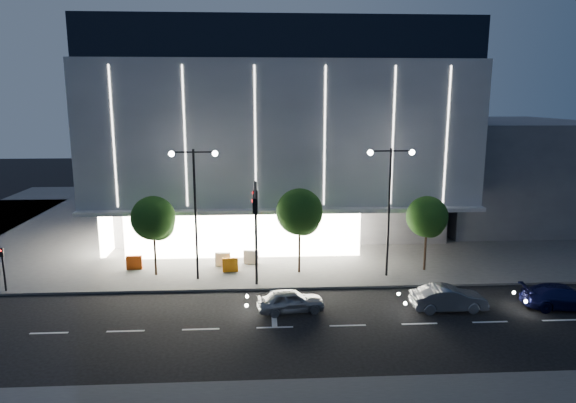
% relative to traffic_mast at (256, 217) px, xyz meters
% --- Properties ---
extents(ground, '(160.00, 160.00, 0.00)m').
position_rel_traffic_mast_xyz_m(ground, '(-1.00, -3.34, -5.03)').
color(ground, black).
rests_on(ground, ground).
extents(sidewalk_museum, '(70.00, 40.00, 0.15)m').
position_rel_traffic_mast_xyz_m(sidewalk_museum, '(4.00, 20.66, -4.95)').
color(sidewalk_museum, '#474747').
rests_on(sidewalk_museum, ground).
extents(museum, '(30.00, 25.80, 18.00)m').
position_rel_traffic_mast_xyz_m(museum, '(1.98, 18.97, 4.25)').
color(museum, '#4C4C51').
rests_on(museum, ground).
extents(annex_building, '(16.00, 20.00, 10.00)m').
position_rel_traffic_mast_xyz_m(annex_building, '(25.00, 20.66, -0.03)').
color(annex_building, '#4C4C51').
rests_on(annex_building, ground).
extents(traffic_mast, '(0.33, 5.89, 7.07)m').
position_rel_traffic_mast_xyz_m(traffic_mast, '(0.00, 0.00, 0.00)').
color(traffic_mast, black).
rests_on(traffic_mast, ground).
extents(street_lamp_west, '(3.16, 0.36, 9.00)m').
position_rel_traffic_mast_xyz_m(street_lamp_west, '(-4.00, 2.66, 0.93)').
color(street_lamp_west, black).
rests_on(street_lamp_west, ground).
extents(street_lamp_east, '(3.16, 0.36, 9.00)m').
position_rel_traffic_mast_xyz_m(street_lamp_east, '(9.00, 2.66, 0.93)').
color(street_lamp_east, black).
rests_on(street_lamp_east, ground).
extents(ped_signal_far, '(0.22, 0.24, 3.00)m').
position_rel_traffic_mast_xyz_m(ped_signal_far, '(-16.00, 1.16, -3.14)').
color(ped_signal_far, black).
rests_on(ped_signal_far, ground).
extents(tree_left, '(3.02, 3.02, 5.72)m').
position_rel_traffic_mast_xyz_m(tree_left, '(-6.97, 3.68, -0.99)').
color(tree_left, black).
rests_on(tree_left, ground).
extents(tree_mid, '(3.25, 3.25, 6.15)m').
position_rel_traffic_mast_xyz_m(tree_mid, '(3.03, 3.68, -0.69)').
color(tree_mid, black).
rests_on(tree_mid, ground).
extents(tree_right, '(2.91, 2.91, 5.51)m').
position_rel_traffic_mast_xyz_m(tree_right, '(12.03, 3.68, -1.14)').
color(tree_right, black).
rests_on(tree_right, ground).
extents(car_lead, '(4.09, 2.08, 1.33)m').
position_rel_traffic_mast_xyz_m(car_lead, '(2.00, -2.77, -4.36)').
color(car_lead, '#9A9DA1').
rests_on(car_lead, ground).
extents(car_second, '(4.41, 1.61, 1.44)m').
position_rel_traffic_mast_xyz_m(car_second, '(11.24, -3.07, -4.31)').
color(car_second, gray).
rests_on(car_second, ground).
extents(car_third, '(4.98, 2.44, 1.39)m').
position_rel_traffic_mast_xyz_m(car_third, '(18.17, -3.16, -4.33)').
color(car_third, '#121446').
rests_on(car_third, ground).
extents(barrier_a, '(1.12, 0.33, 1.00)m').
position_rel_traffic_mast_xyz_m(barrier_a, '(-8.78, 4.94, -4.38)').
color(barrier_a, '#CF3F0B').
rests_on(barrier_a, sidewalk_museum).
extents(barrier_b, '(1.12, 0.33, 1.00)m').
position_rel_traffic_mast_xyz_m(barrier_b, '(-2.49, 5.35, -4.38)').
color(barrier_b, silver).
rests_on(barrier_b, sidewalk_museum).
extents(barrier_c, '(1.11, 0.31, 1.00)m').
position_rel_traffic_mast_xyz_m(barrier_c, '(-1.87, 4.03, -4.38)').
color(barrier_c, orange).
rests_on(barrier_c, sidewalk_museum).
extents(barrier_d, '(1.13, 0.47, 1.00)m').
position_rel_traffic_mast_xyz_m(barrier_d, '(-0.42, 5.77, -4.38)').
color(barrier_d, silver).
rests_on(barrier_d, sidewalk_museum).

